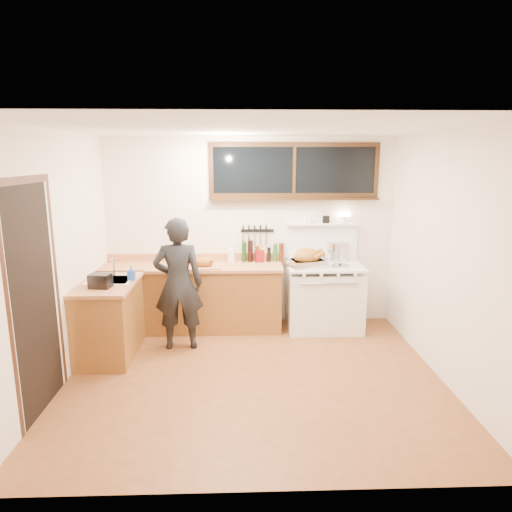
{
  "coord_description": "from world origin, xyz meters",
  "views": [
    {
      "loc": [
        -0.13,
        -4.55,
        2.33
      ],
      "look_at": [
        0.05,
        0.85,
        1.15
      ],
      "focal_mm": 32.0,
      "sensor_mm": 36.0,
      "label": 1
    }
  ],
  "objects_px": {
    "vintage_stove": "(324,295)",
    "man": "(178,284)",
    "roast_turkey": "(307,259)",
    "cutting_board": "(204,264)"
  },
  "relations": [
    {
      "from": "roast_turkey",
      "to": "vintage_stove",
      "type": "bearing_deg",
      "value": 24.16
    },
    {
      "from": "cutting_board",
      "to": "man",
      "type": "bearing_deg",
      "value": -119.89
    },
    {
      "from": "roast_turkey",
      "to": "cutting_board",
      "type": "bearing_deg",
      "value": 179.88
    },
    {
      "from": "vintage_stove",
      "to": "roast_turkey",
      "type": "height_order",
      "value": "vintage_stove"
    },
    {
      "from": "vintage_stove",
      "to": "roast_turkey",
      "type": "relative_size",
      "value": 2.93
    },
    {
      "from": "vintage_stove",
      "to": "man",
      "type": "bearing_deg",
      "value": -162.49
    },
    {
      "from": "vintage_stove",
      "to": "cutting_board",
      "type": "bearing_deg",
      "value": -176.03
    },
    {
      "from": "vintage_stove",
      "to": "roast_turkey",
      "type": "distance_m",
      "value": 0.61
    },
    {
      "from": "vintage_stove",
      "to": "man",
      "type": "height_order",
      "value": "man"
    },
    {
      "from": "vintage_stove",
      "to": "roast_turkey",
      "type": "bearing_deg",
      "value": -155.84
    }
  ]
}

